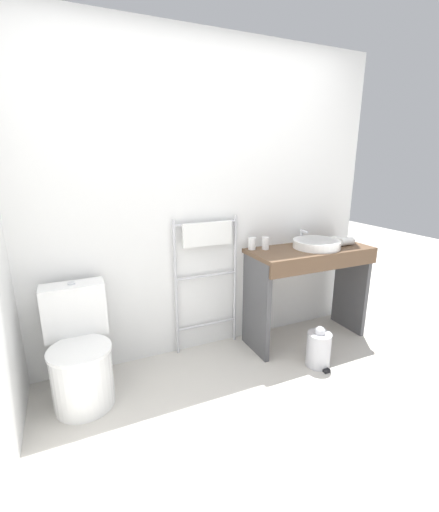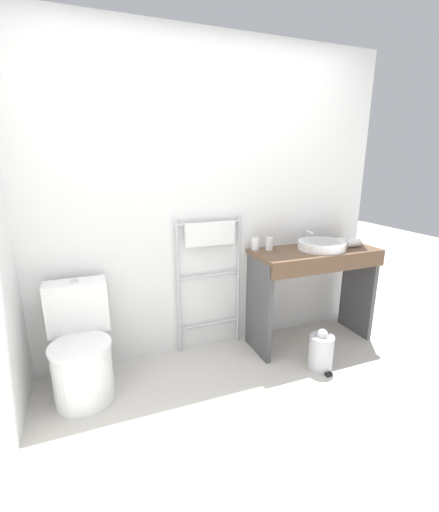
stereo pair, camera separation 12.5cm
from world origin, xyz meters
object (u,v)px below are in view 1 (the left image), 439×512
(cup_near_wall, at_px, (252,243))
(hair_dryer, at_px, (345,241))
(towel_radiator, at_px, (207,254))
(cup_near_edge, at_px, (266,243))
(sink_basin, at_px, (317,244))
(toilet, at_px, (80,355))
(trash_bin, at_px, (319,348))

(cup_near_wall, height_order, hair_dryer, cup_near_wall)
(towel_radiator, relative_size, cup_near_edge, 10.93)
(towel_radiator, bearing_deg, sink_basin, -14.49)
(cup_near_edge, xyz_separation_m, hair_dryer, (0.73, -0.16, -0.02))
(cup_near_wall, bearing_deg, sink_basin, -19.00)
(toilet, xyz_separation_m, trash_bin, (1.72, -0.36, -0.18))
(toilet, xyz_separation_m, cup_near_wall, (1.42, 0.21, 0.58))
(toilet, xyz_separation_m, sink_basin, (1.95, 0.03, 0.57))
(cup_near_wall, distance_m, hair_dryer, 0.86)
(sink_basin, xyz_separation_m, hair_dryer, (0.30, -0.02, -0.00))
(cup_near_wall, bearing_deg, towel_radiator, 171.99)
(sink_basin, relative_size, hair_dryer, 2.18)
(toilet, distance_m, cup_near_wall, 1.55)
(hair_dryer, height_order, trash_bin, hair_dryer)
(cup_near_edge, relative_size, trash_bin, 0.31)
(hair_dryer, xyz_separation_m, trash_bin, (-0.53, -0.37, -0.74))
(cup_near_wall, relative_size, trash_bin, 0.31)
(hair_dryer, relative_size, trash_bin, 0.54)
(towel_radiator, distance_m, trash_bin, 1.16)
(sink_basin, relative_size, cup_near_wall, 3.88)
(toilet, height_order, cup_near_edge, cup_near_edge)
(toilet, xyz_separation_m, hair_dryer, (2.26, 0.01, 0.57))
(toilet, xyz_separation_m, towel_radiator, (1.03, 0.27, 0.52))
(hair_dryer, bearing_deg, toilet, -179.77)
(sink_basin, distance_m, hair_dryer, 0.30)
(toilet, bearing_deg, trash_bin, -11.70)
(cup_near_edge, xyz_separation_m, trash_bin, (0.20, -0.53, -0.76))
(toilet, distance_m, towel_radiator, 1.19)
(trash_bin, bearing_deg, hair_dryer, 34.53)
(sink_basin, bearing_deg, towel_radiator, 165.51)
(toilet, distance_m, cup_near_edge, 1.64)
(toilet, relative_size, hair_dryer, 4.27)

